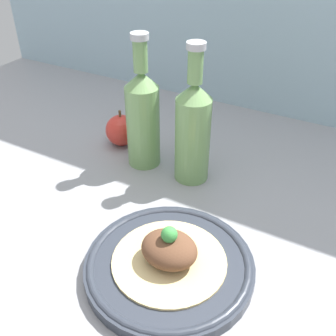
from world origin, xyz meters
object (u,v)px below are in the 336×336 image
Objects in this scene: plated_food at (169,252)px; cider_bottle_left at (143,116)px; plate at (169,265)px; cider_bottle_right at (193,129)px; apple at (121,130)px.

cider_bottle_left is (-19.15, 23.68, 6.92)cm from plated_food.
plate is 26.78cm from cider_bottle_right.
plated_food is 39.03cm from apple.
cider_bottle_left is 3.25× the size of apple.
plate is 0.94× the size of cider_bottle_left.
plated_food is at bearing -51.03° from cider_bottle_left.
apple reaches higher than plate.
plated_food is at bearing -44.88° from apple.
cider_bottle_right reaches higher than plate.
plated_food is (0.00, 0.00, 2.70)cm from plate.
apple is at bearing 155.58° from cider_bottle_left.
plate is at bearing -51.03° from cider_bottle_left.
apple is (-8.50, 3.86, -7.33)cm from cider_bottle_left.
cider_bottle_left is at bearing -24.42° from apple.
plate is at bearing 180.00° from plated_food.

